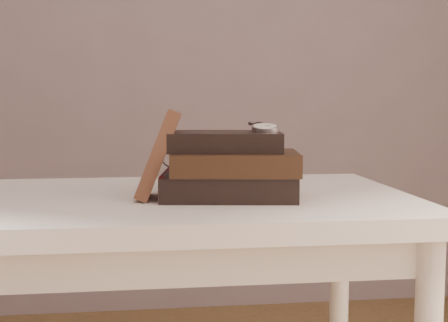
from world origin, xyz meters
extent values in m
cube|color=gray|center=(0.00, 1.75, 1.35)|extent=(3.50, 0.02, 2.70)
cube|color=white|center=(0.00, 0.35, 0.73)|extent=(1.00, 0.60, 0.04)
cube|color=white|center=(0.00, 0.35, 0.67)|extent=(0.88, 0.49, 0.08)
cylinder|color=white|center=(0.45, 0.60, 0.35)|extent=(0.05, 0.05, 0.71)
cube|color=black|center=(0.11, 0.31, 0.78)|extent=(0.29, 0.22, 0.05)
cube|color=beige|center=(0.12, 0.31, 0.78)|extent=(0.28, 0.20, 0.04)
cube|color=gold|center=(-0.01, 0.35, 0.78)|extent=(0.01, 0.01, 0.05)
cube|color=maroon|center=(-0.01, 0.32, 0.78)|extent=(0.03, 0.17, 0.05)
cube|color=black|center=(0.13, 0.30, 0.82)|extent=(0.27, 0.20, 0.04)
cube|color=beige|center=(0.13, 0.30, 0.82)|extent=(0.26, 0.19, 0.03)
cube|color=gold|center=(0.01, 0.34, 0.82)|extent=(0.01, 0.01, 0.05)
cube|color=black|center=(0.10, 0.32, 0.86)|extent=(0.25, 0.19, 0.04)
cube|color=beige|center=(0.11, 0.32, 0.86)|extent=(0.24, 0.18, 0.03)
cube|color=gold|center=(0.00, 0.36, 0.86)|extent=(0.01, 0.01, 0.04)
cube|color=#3D2217|center=(-0.03, 0.31, 0.84)|extent=(0.10, 0.12, 0.18)
cylinder|color=silver|center=(0.18, 0.28, 0.89)|extent=(0.06, 0.06, 0.02)
cylinder|color=white|center=(0.18, 0.28, 0.90)|extent=(0.05, 0.05, 0.01)
torus|color=silver|center=(0.18, 0.28, 0.90)|extent=(0.06, 0.06, 0.01)
cylinder|color=silver|center=(0.19, 0.31, 0.89)|extent=(0.01, 0.01, 0.01)
cube|color=black|center=(0.18, 0.29, 0.90)|extent=(0.00, 0.02, 0.00)
cube|color=black|center=(0.19, 0.28, 0.90)|extent=(0.01, 0.00, 0.00)
sphere|color=black|center=(0.19, 0.32, 0.90)|extent=(0.01, 0.01, 0.01)
sphere|color=black|center=(0.19, 0.33, 0.90)|extent=(0.01, 0.01, 0.01)
sphere|color=black|center=(0.18, 0.34, 0.90)|extent=(0.01, 0.01, 0.01)
sphere|color=black|center=(0.18, 0.35, 0.90)|extent=(0.01, 0.01, 0.01)
sphere|color=black|center=(0.18, 0.36, 0.90)|extent=(0.01, 0.01, 0.01)
sphere|color=black|center=(0.18, 0.37, 0.90)|extent=(0.01, 0.01, 0.01)
sphere|color=black|center=(0.18, 0.38, 0.90)|extent=(0.01, 0.01, 0.01)
sphere|color=black|center=(0.17, 0.40, 0.90)|extent=(0.01, 0.01, 0.01)
sphere|color=black|center=(0.17, 0.41, 0.90)|extent=(0.01, 0.01, 0.01)
torus|color=silver|center=(0.00, 0.41, 0.83)|extent=(0.06, 0.02, 0.05)
torus|color=silver|center=(0.06, 0.40, 0.83)|extent=(0.06, 0.02, 0.05)
cylinder|color=silver|center=(0.03, 0.40, 0.83)|extent=(0.02, 0.01, 0.00)
cylinder|color=silver|center=(-0.01, 0.47, 0.82)|extent=(0.02, 0.12, 0.03)
cylinder|color=silver|center=(0.09, 0.46, 0.82)|extent=(0.02, 0.12, 0.03)
camera|label=1|loc=(-0.04, -0.87, 0.95)|focal=47.14mm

